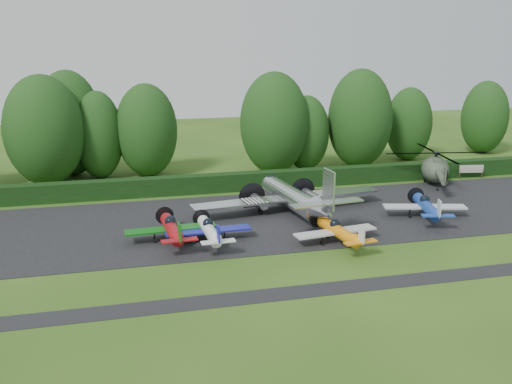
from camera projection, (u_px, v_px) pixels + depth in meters
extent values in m
plane|color=#2B4A14|center=(308.00, 257.00, 45.04)|extent=(160.00, 160.00, 0.00)
cube|color=black|center=(274.00, 219.00, 54.41)|extent=(70.00, 18.00, 0.01)
cube|color=black|center=(335.00, 288.00, 39.42)|extent=(70.00, 2.00, 0.00)
cube|color=black|center=(248.00, 190.00, 64.72)|extent=(90.00, 1.60, 2.00)
cylinder|color=silver|center=(292.00, 198.00, 55.40)|extent=(2.04, 10.63, 2.04)
cone|color=silver|center=(275.00, 183.00, 60.97)|extent=(2.04, 1.33, 2.04)
cone|color=silver|center=(313.00, 212.00, 49.30)|extent=(2.04, 2.66, 2.04)
sphere|color=black|center=(277.00, 181.00, 60.06)|extent=(1.33, 1.33, 1.33)
cube|color=silver|center=(289.00, 198.00, 56.30)|extent=(19.49, 2.13, 0.19)
cube|color=white|center=(254.00, 199.00, 55.46)|extent=(2.30, 2.21, 0.04)
cube|color=white|center=(323.00, 194.00, 57.08)|extent=(2.30, 2.21, 0.04)
cylinder|color=silver|center=(260.00, 200.00, 56.20)|extent=(0.97, 2.83, 0.97)
cylinder|color=silver|center=(314.00, 197.00, 57.50)|extent=(0.97, 2.83, 0.97)
cylinder|color=black|center=(255.00, 195.00, 58.07)|extent=(2.83, 0.03, 2.83)
cylinder|color=black|center=(308.00, 192.00, 59.37)|extent=(2.83, 0.03, 2.83)
cube|color=silver|center=(317.00, 204.00, 48.38)|extent=(6.64, 1.24, 0.12)
cube|color=silver|center=(318.00, 190.00, 47.81)|extent=(0.16, 1.95, 3.37)
cylinder|color=black|center=(261.00, 211.00, 56.13)|extent=(0.22, 0.80, 0.80)
cylinder|color=black|center=(315.00, 207.00, 57.43)|extent=(0.22, 0.80, 0.80)
cylinder|color=black|center=(317.00, 238.00, 48.83)|extent=(0.16, 0.39, 0.39)
cylinder|color=maroon|center=(172.00, 229.00, 47.82)|extent=(1.06, 6.06, 1.06)
sphere|color=black|center=(171.00, 221.00, 48.31)|extent=(0.93, 0.93, 0.93)
cube|color=#0E5D13|center=(171.00, 229.00, 48.38)|extent=(7.72, 1.43, 0.15)
cube|color=maroon|center=(176.00, 240.00, 44.34)|extent=(2.87, 0.77, 0.11)
cube|color=#0E5D13|center=(176.00, 232.00, 44.05)|extent=(0.11, 0.88, 1.43)
cylinder|color=black|center=(168.00, 215.00, 51.48)|extent=(1.65, 0.02, 1.65)
cylinder|color=black|center=(155.00, 240.00, 48.07)|extent=(0.15, 0.48, 0.48)
cylinder|color=black|center=(189.00, 238.00, 48.72)|extent=(0.15, 0.48, 0.48)
cylinder|color=black|center=(169.00, 230.00, 50.78)|extent=(0.13, 0.44, 0.44)
cylinder|color=white|center=(209.00, 231.00, 47.59)|extent=(1.00, 5.71, 1.00)
sphere|color=black|center=(208.00, 223.00, 48.05)|extent=(0.87, 0.87, 0.87)
cube|color=navy|center=(209.00, 231.00, 48.12)|extent=(7.26, 1.35, 0.15)
cube|color=white|center=(216.00, 242.00, 44.31)|extent=(2.70, 0.73, 0.10)
cube|color=navy|center=(217.00, 234.00, 44.04)|extent=(0.10, 0.83, 1.35)
cylinder|color=black|center=(203.00, 218.00, 51.04)|extent=(1.56, 0.02, 1.56)
cylinder|color=black|center=(193.00, 242.00, 47.82)|extent=(0.15, 0.46, 0.46)
cylinder|color=black|center=(225.00, 239.00, 48.44)|extent=(0.15, 0.46, 0.46)
cylinder|color=black|center=(205.00, 231.00, 50.37)|extent=(0.12, 0.42, 0.42)
cylinder|color=orange|center=(338.00, 232.00, 47.39)|extent=(1.00, 5.70, 1.00)
sphere|color=black|center=(336.00, 224.00, 47.84)|extent=(0.87, 0.87, 0.87)
cube|color=silver|center=(336.00, 231.00, 47.91)|extent=(7.26, 1.35, 0.15)
cube|color=orange|center=(355.00, 243.00, 44.11)|extent=(2.70, 0.73, 0.10)
cube|color=silver|center=(356.00, 235.00, 43.84)|extent=(0.10, 0.83, 1.35)
cylinder|color=black|center=(323.00, 218.00, 50.83)|extent=(1.56, 0.02, 1.56)
cylinder|color=black|center=(322.00, 242.00, 47.62)|extent=(0.15, 0.46, 0.46)
cylinder|color=black|center=(352.00, 240.00, 48.24)|extent=(0.15, 0.46, 0.46)
cylinder|color=black|center=(327.00, 232.00, 50.17)|extent=(0.12, 0.41, 0.41)
cylinder|color=#183B94|center=(426.00, 207.00, 54.02)|extent=(1.07, 6.13, 1.07)
sphere|color=black|center=(423.00, 200.00, 54.52)|extent=(0.94, 0.94, 0.94)
cube|color=silver|center=(423.00, 207.00, 54.59)|extent=(7.80, 1.45, 0.16)
cube|color=#183B94|center=(448.00, 215.00, 50.50)|extent=(2.90, 0.78, 0.11)
cube|color=silver|center=(450.00, 208.00, 50.21)|extent=(0.11, 0.89, 1.45)
cylinder|color=black|center=(406.00, 196.00, 57.73)|extent=(1.67, 0.02, 1.67)
cylinder|color=black|center=(410.00, 217.00, 54.27)|extent=(0.16, 0.49, 0.49)
cylinder|color=black|center=(437.00, 215.00, 54.94)|extent=(0.16, 0.49, 0.49)
cylinder|color=black|center=(411.00, 209.00, 57.01)|extent=(0.13, 0.45, 0.45)
ellipsoid|color=#3A4334|center=(435.00, 169.00, 66.67)|extent=(3.11, 5.69, 2.98)
cylinder|color=#3A4334|center=(457.00, 176.00, 62.39)|extent=(0.70, 5.97, 0.70)
cube|color=#3A4334|center=(475.00, 174.00, 59.27)|extent=(0.12, 0.90, 1.59)
cylinder|color=black|center=(436.00, 157.00, 66.27)|extent=(0.30, 0.30, 0.80)
cylinder|color=black|center=(436.00, 153.00, 66.15)|extent=(0.70, 0.70, 0.25)
cylinder|color=black|center=(436.00, 153.00, 66.15)|extent=(11.94, 11.94, 0.06)
cube|color=#3A4334|center=(440.00, 161.00, 65.62)|extent=(0.90, 1.99, 0.70)
ellipsoid|color=black|center=(428.00, 166.00, 68.13)|extent=(1.89, 1.89, 1.70)
cylinder|color=black|center=(423.00, 180.00, 67.58)|extent=(0.18, 0.56, 0.56)
cylinder|color=black|center=(438.00, 180.00, 68.04)|extent=(0.18, 0.56, 0.56)
cylinder|color=black|center=(449.00, 189.00, 64.09)|extent=(0.16, 0.48, 0.48)
cylinder|color=#3F3326|center=(461.00, 175.00, 69.24)|extent=(0.11, 0.11, 1.13)
cylinder|color=#3F3326|center=(481.00, 173.00, 69.89)|extent=(0.11, 0.11, 1.13)
cube|color=beige|center=(471.00, 169.00, 69.39)|extent=(3.00, 0.08, 0.94)
cylinder|color=black|center=(148.00, 161.00, 70.63)|extent=(0.70, 0.70, 3.74)
ellipsoid|color=#163B12|center=(147.00, 130.00, 69.61)|extent=(7.50, 7.50, 11.43)
cylinder|color=black|center=(101.00, 164.00, 69.56)|extent=(0.70, 0.70, 3.48)
ellipsoid|color=#163B12|center=(98.00, 135.00, 68.61)|extent=(5.84, 5.84, 10.65)
cylinder|color=black|center=(48.00, 167.00, 66.37)|extent=(0.70, 0.70, 4.18)
ellipsoid|color=#163B12|center=(44.00, 131.00, 65.23)|extent=(9.02, 9.02, 12.79)
cylinder|color=black|center=(482.00, 141.00, 84.58)|extent=(0.70, 0.70, 3.48)
ellipsoid|color=#163B12|center=(485.00, 117.00, 83.63)|extent=(6.71, 6.71, 10.64)
cylinder|color=black|center=(358.00, 152.00, 75.27)|extent=(0.70, 0.70, 4.22)
ellipsoid|color=#163B12|center=(360.00, 119.00, 74.12)|extent=(8.34, 8.34, 12.90)
cylinder|color=black|center=(306.00, 158.00, 73.99)|extent=(0.70, 0.70, 3.16)
ellipsoid|color=#163B12|center=(306.00, 133.00, 73.13)|extent=(5.92, 5.92, 9.65)
cylinder|color=black|center=(407.00, 148.00, 79.97)|extent=(0.70, 0.70, 3.31)
ellipsoid|color=#163B12|center=(409.00, 124.00, 79.07)|extent=(6.36, 6.36, 10.12)
cylinder|color=black|center=(274.00, 157.00, 71.94)|extent=(0.70, 0.70, 4.17)
ellipsoid|color=#163B12|center=(274.00, 123.00, 70.80)|extent=(8.53, 8.53, 12.74)
cylinder|color=black|center=(72.00, 158.00, 70.95)|extent=(0.70, 0.70, 4.26)
ellipsoid|color=#163B12|center=(69.00, 123.00, 69.79)|extent=(8.05, 8.05, 13.01)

